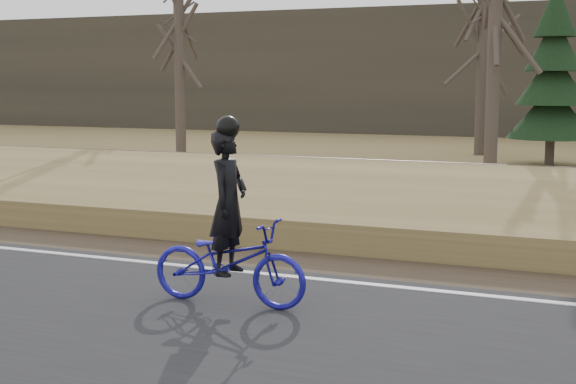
% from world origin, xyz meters
% --- Properties ---
extents(cyclist, '(1.83, 0.66, 2.09)m').
position_xyz_m(cyclist, '(-5.15, -1.22, 0.72)').
color(cyclist, '#191591').
rests_on(cyclist, road).
extents(bare_tree_far_left, '(0.36, 0.36, 7.37)m').
position_xyz_m(bare_tree_far_left, '(-14.98, 14.85, 3.68)').
color(bare_tree_far_left, '#4A3E36').
rests_on(bare_tree_far_left, ground).
extents(bare_tree_left, '(0.36, 0.36, 6.95)m').
position_xyz_m(bare_tree_left, '(-5.60, 18.96, 3.48)').
color(bare_tree_left, '#4A3E36').
rests_on(bare_tree_left, ground).
extents(bare_tree_near_left, '(0.36, 0.36, 7.02)m').
position_xyz_m(bare_tree_near_left, '(-4.35, 12.86, 3.51)').
color(bare_tree_near_left, '#4A3E36').
rests_on(bare_tree_near_left, ground).
extents(conifer, '(2.60, 2.60, 5.42)m').
position_xyz_m(conifer, '(-3.09, 16.28, 2.56)').
color(conifer, '#4A3E36').
rests_on(conifer, ground).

